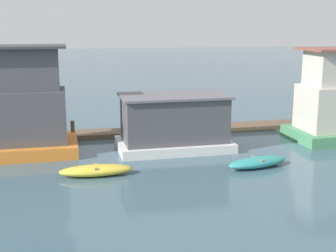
% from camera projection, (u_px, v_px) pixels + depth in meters
% --- Properties ---
extents(ground_plane, '(200.00, 200.00, 0.00)m').
position_uv_depth(ground_plane, '(164.00, 146.00, 26.30)').
color(ground_plane, '#426070').
extents(dock_walkway, '(33.80, 1.70, 0.30)m').
position_uv_depth(dock_walkway, '(153.00, 131.00, 29.33)').
color(dock_walkway, brown).
rests_on(dock_walkway, ground_plane).
extents(houseboat_orange, '(6.17, 3.53, 5.69)m').
position_uv_depth(houseboat_orange, '(15.00, 109.00, 24.19)').
color(houseboat_orange, orange).
rests_on(houseboat_orange, ground_plane).
extents(houseboat_white, '(6.15, 3.66, 3.02)m').
position_uv_depth(houseboat_white, '(174.00, 123.00, 25.55)').
color(houseboat_white, white).
rests_on(houseboat_white, ground_plane).
extents(dinghy_yellow, '(3.34, 1.14, 0.50)m').
position_uv_depth(dinghy_yellow, '(96.00, 170.00, 21.27)').
color(dinghy_yellow, yellow).
rests_on(dinghy_yellow, ground_plane).
extents(dinghy_teal, '(3.35, 1.69, 0.50)m').
position_uv_depth(dinghy_teal, '(257.00, 162.00, 22.50)').
color(dinghy_teal, teal).
rests_on(dinghy_teal, ground_plane).
extents(mooring_post_far_left, '(0.29, 0.29, 1.78)m').
position_uv_depth(mooring_post_far_left, '(294.00, 117.00, 30.07)').
color(mooring_post_far_left, brown).
rests_on(mooring_post_far_left, ground_plane).
extents(mooring_post_centre, '(0.24, 0.24, 1.27)m').
position_uv_depth(mooring_post_centre, '(73.00, 132.00, 27.11)').
color(mooring_post_centre, brown).
rests_on(mooring_post_centre, ground_plane).
extents(mooring_post_near_left, '(0.21, 0.21, 1.68)m').
position_uv_depth(mooring_post_near_left, '(145.00, 125.00, 27.98)').
color(mooring_post_near_left, '#846B4C').
rests_on(mooring_post_near_left, ground_plane).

